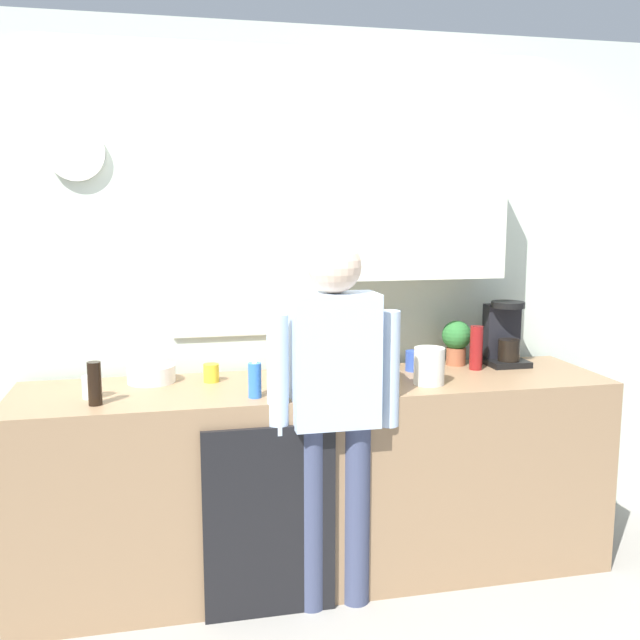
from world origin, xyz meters
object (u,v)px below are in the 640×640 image
object	(u,v)px
coffee_maker	(504,336)
bottle_dark_sauce	(95,384)
dish_soap	(255,380)
person_at_sink	(334,395)
bottle_red_vinegar	(476,348)
storage_canister	(429,366)
cup_white_mug	(92,387)
mixing_bowl	(151,374)
cup_blue_mug	(414,361)
cup_yellow_cup	(211,373)
potted_plant	(456,340)
bottle_olive_oil	(362,347)

from	to	relation	value
coffee_maker	bottle_dark_sauce	xyz separation A→B (m)	(-1.99, -0.35, -0.06)
dish_soap	person_at_sink	size ratio (longest dim) A/B	0.11
bottle_red_vinegar	storage_canister	size ratio (longest dim) A/B	1.29
bottle_dark_sauce	cup_white_mug	xyz separation A→B (m)	(-0.02, 0.12, -0.04)
bottle_red_vinegar	mixing_bowl	world-z (taller)	bottle_red_vinegar
storage_canister	person_at_sink	bearing A→B (deg)	-161.13
cup_white_mug	cup_blue_mug	bearing A→B (deg)	7.11
cup_yellow_cup	potted_plant	distance (m)	1.26
bottle_dark_sauce	cup_yellow_cup	size ratio (longest dim) A/B	2.12
bottle_olive_oil	person_at_sink	bearing A→B (deg)	-118.06
storage_canister	mixing_bowl	bearing A→B (deg)	165.87
coffee_maker	potted_plant	xyz separation A→B (m)	(-0.25, 0.04, -0.01)
potted_plant	cup_yellow_cup	bearing A→B (deg)	-175.66
cup_white_mug	person_at_sink	bearing A→B (deg)	-14.10
cup_blue_mug	cup_white_mug	bearing A→B (deg)	-172.89
bottle_dark_sauce	cup_white_mug	size ratio (longest dim) A/B	1.89
coffee_maker	cup_yellow_cup	world-z (taller)	coffee_maker
dish_soap	bottle_dark_sauce	bearing A→B (deg)	177.78
bottle_olive_oil	person_at_sink	distance (m)	0.56
bottle_olive_oil	bottle_dark_sauce	xyz separation A→B (m)	(-1.23, -0.35, -0.03)
bottle_dark_sauce	cup_blue_mug	size ratio (longest dim) A/B	1.80
bottle_red_vinegar	potted_plant	distance (m)	0.13
mixing_bowl	dish_soap	bearing A→B (deg)	-40.53
cup_yellow_cup	cup_blue_mug	bearing A→B (deg)	0.80
cup_white_mug	cup_yellow_cup	world-z (taller)	cup_white_mug
storage_canister	person_at_sink	xyz separation A→B (m)	(-0.49, -0.17, -0.07)
bottle_olive_oil	bottle_dark_sauce	world-z (taller)	bottle_olive_oil
coffee_maker	storage_canister	distance (m)	0.62
dish_soap	cup_white_mug	bearing A→B (deg)	168.06
mixing_bowl	cup_white_mug	bearing A→B (deg)	-136.77
coffee_maker	cup_white_mug	size ratio (longest dim) A/B	3.47
bottle_dark_sauce	cup_yellow_cup	bearing A→B (deg)	30.79
cup_white_mug	dish_soap	world-z (taller)	dish_soap
coffee_maker	cup_white_mug	world-z (taller)	coffee_maker
mixing_bowl	person_at_sink	size ratio (longest dim) A/B	0.14
mixing_bowl	bottle_olive_oil	bearing A→B (deg)	0.14
cup_blue_mug	cup_yellow_cup	world-z (taller)	cup_blue_mug
mixing_bowl	potted_plant	size ratio (longest dim) A/B	0.96
cup_yellow_cup	dish_soap	xyz separation A→B (m)	(0.16, -0.32, 0.04)
storage_canister	dish_soap	bearing A→B (deg)	-175.86
bottle_olive_oil	bottle_red_vinegar	world-z (taller)	bottle_olive_oil
cup_blue_mug	mixing_bowl	size ratio (longest dim) A/B	0.45
cup_white_mug	person_at_sink	distance (m)	1.03
bottle_red_vinegar	cup_white_mug	xyz separation A→B (m)	(-1.82, -0.15, -0.06)
bottle_red_vinegar	person_at_sink	xyz separation A→B (m)	(-0.83, -0.40, -0.09)
potted_plant	dish_soap	size ratio (longest dim) A/B	1.28
bottle_dark_sauce	mixing_bowl	xyz separation A→B (m)	(0.22, 0.35, -0.05)
coffee_maker	bottle_olive_oil	bearing A→B (deg)	-179.98
cup_yellow_cup	potted_plant	size ratio (longest dim) A/B	0.37
bottle_red_vinegar	storage_canister	xyz separation A→B (m)	(-0.34, -0.23, -0.03)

